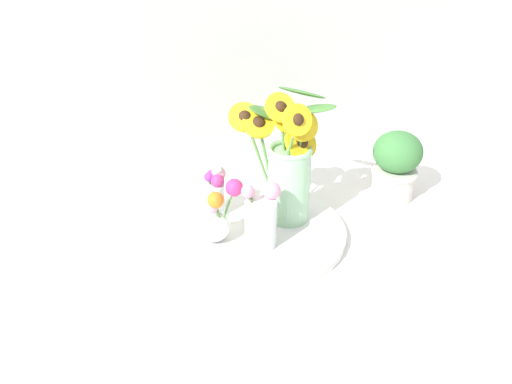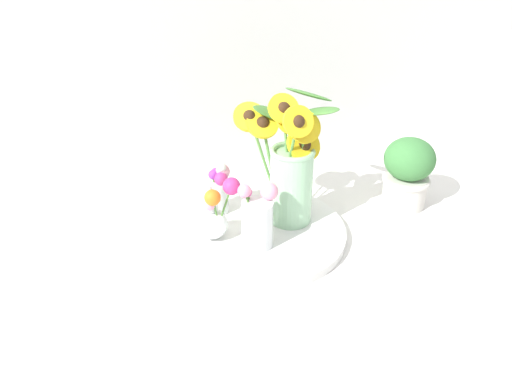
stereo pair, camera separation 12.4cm
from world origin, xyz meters
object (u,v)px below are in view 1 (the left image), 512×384
(vase_small_center, at_px, (261,219))
(potted_plant, at_px, (396,164))
(vase_small_back, at_px, (214,191))
(mason_jar_sunflowers, at_px, (288,165))
(vase_bulb_right, at_px, (216,218))
(serving_tray, at_px, (256,232))

(vase_small_center, height_order, potted_plant, potted_plant)
(vase_small_back, bearing_deg, vase_small_center, -77.45)
(mason_jar_sunflowers, relative_size, potted_plant, 1.65)
(vase_bulb_right, xyz_separation_m, vase_small_back, (0.05, 0.12, 0.00))
(potted_plant, bearing_deg, vase_small_center, -172.12)
(mason_jar_sunflowers, xyz_separation_m, potted_plant, (0.35, -0.02, -0.07))
(vase_small_back, bearing_deg, potted_plant, -13.10)
(vase_bulb_right, bearing_deg, potted_plant, 0.26)
(mason_jar_sunflowers, height_order, vase_small_back, mason_jar_sunflowers)
(vase_small_back, distance_m, potted_plant, 0.53)
(mason_jar_sunflowers, bearing_deg, serving_tray, -170.63)
(mason_jar_sunflowers, distance_m, potted_plant, 0.36)
(serving_tray, bearing_deg, vase_bulb_right, -177.31)
(serving_tray, distance_m, potted_plant, 0.46)
(serving_tray, distance_m, vase_small_back, 0.16)
(mason_jar_sunflowers, height_order, vase_small_center, mason_jar_sunflowers)
(mason_jar_sunflowers, bearing_deg, vase_small_center, -145.12)
(vase_bulb_right, distance_m, potted_plant, 0.57)
(serving_tray, xyz_separation_m, vase_small_back, (-0.06, 0.12, 0.08))
(vase_small_back, relative_size, potted_plant, 0.70)
(mason_jar_sunflowers, distance_m, vase_bulb_right, 0.23)
(vase_bulb_right, height_order, vase_small_back, vase_bulb_right)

